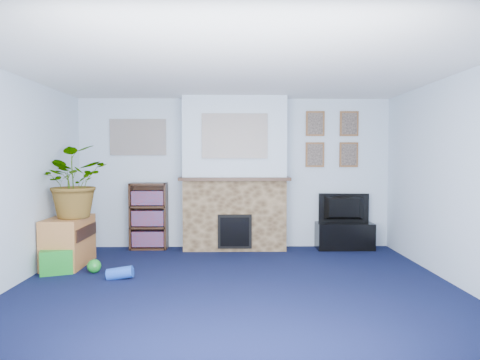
{
  "coord_description": "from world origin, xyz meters",
  "views": [
    {
      "loc": [
        -0.03,
        -4.67,
        1.45
      ],
      "look_at": [
        0.07,
        1.02,
        1.15
      ],
      "focal_mm": 32.0,
      "sensor_mm": 36.0,
      "label": 1
    }
  ],
  "objects_px": {
    "sideboard": "(69,240)",
    "bookshelf": "(149,217)",
    "tv_stand": "(344,235)",
    "television": "(344,208)"
  },
  "relations": [
    {
      "from": "sideboard",
      "to": "bookshelf",
      "type": "bearing_deg",
      "value": 50.09
    },
    {
      "from": "tv_stand",
      "to": "bookshelf",
      "type": "height_order",
      "value": "bookshelf"
    },
    {
      "from": "sideboard",
      "to": "tv_stand",
      "type": "bearing_deg",
      "value": 13.68
    },
    {
      "from": "tv_stand",
      "to": "television",
      "type": "bearing_deg",
      "value": 90.0
    },
    {
      "from": "tv_stand",
      "to": "sideboard",
      "type": "relative_size",
      "value": 1.06
    },
    {
      "from": "bookshelf",
      "to": "tv_stand",
      "type": "bearing_deg",
      "value": -1.41
    },
    {
      "from": "tv_stand",
      "to": "television",
      "type": "distance_m",
      "value": 0.42
    },
    {
      "from": "television",
      "to": "sideboard",
      "type": "relative_size",
      "value": 0.95
    },
    {
      "from": "bookshelf",
      "to": "sideboard",
      "type": "bearing_deg",
      "value": -129.91
    },
    {
      "from": "tv_stand",
      "to": "sideboard",
      "type": "distance_m",
      "value": 4.1
    }
  ]
}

